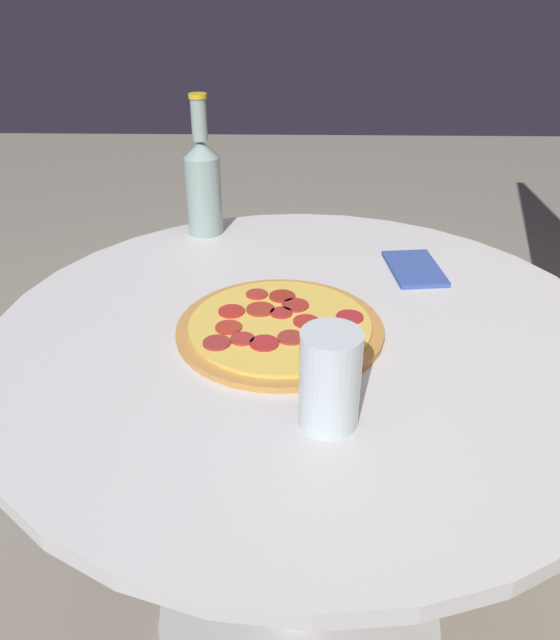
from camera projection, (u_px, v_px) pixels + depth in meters
The scene contains 6 objects.
ground_plane at pixel (299, 612), 1.30m from camera, with size 8.00×8.00×0.00m, color gray.
table at pixel (303, 429), 1.05m from camera, with size 0.96×0.96×0.70m.
pizza at pixel (280, 327), 0.93m from camera, with size 0.31×0.31×0.02m.
beer_bottle at pixel (203, 183), 1.22m from camera, with size 0.07×0.07×0.27m.
drinking_glass at pixel (330, 379), 0.72m from camera, with size 0.07×0.07×0.13m.
napkin at pixel (415, 268), 1.11m from camera, with size 0.15×0.10×0.01m.
Camera 1 is at (0.81, -0.02, 1.18)m, focal length 35.00 mm.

